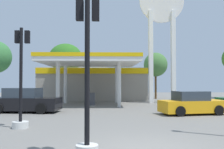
% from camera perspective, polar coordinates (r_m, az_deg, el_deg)
% --- Properties ---
extents(ground_plane, '(90.00, 90.00, 0.00)m').
position_cam_1_polar(ground_plane, '(8.42, 7.67, -15.66)').
color(ground_plane, slate).
rests_on(ground_plane, ground).
extents(gas_station, '(11.91, 14.26, 4.32)m').
position_cam_1_polar(gas_station, '(29.95, -4.16, -1.60)').
color(gas_station, gray).
rests_on(gas_station, ground).
extents(station_pole_sign, '(4.48, 0.56, 13.82)m').
position_cam_1_polar(station_pole_sign, '(27.37, 10.78, 12.93)').
color(station_pole_sign, white).
rests_on(station_pole_sign, ground).
extents(car_0, '(4.81, 2.49, 1.66)m').
position_cam_1_polar(car_0, '(18.87, -18.40, -5.53)').
color(car_0, black).
rests_on(car_0, ground).
extents(car_1, '(4.35, 2.42, 1.47)m').
position_cam_1_polar(car_1, '(17.51, 17.07, -6.12)').
color(car_1, black).
rests_on(car_1, ground).
extents(traffic_signal_0, '(0.65, 0.66, 4.42)m').
position_cam_1_polar(traffic_signal_0, '(7.17, -5.41, -3.98)').
color(traffic_signal_0, silver).
rests_on(traffic_signal_0, ground).
extents(traffic_signal_1, '(0.71, 0.71, 4.47)m').
position_cam_1_polar(traffic_signal_1, '(12.37, -19.18, -3.37)').
color(traffic_signal_1, silver).
rests_on(traffic_signal_1, ground).
extents(tree_1, '(4.23, 4.23, 7.01)m').
position_cam_1_polar(tree_1, '(34.21, -10.06, 3.56)').
color(tree_1, brown).
rests_on(tree_1, ground).
extents(tree_2, '(2.92, 2.92, 5.74)m').
position_cam_1_polar(tree_2, '(33.04, 9.46, 2.11)').
color(tree_2, brown).
rests_on(tree_2, ground).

